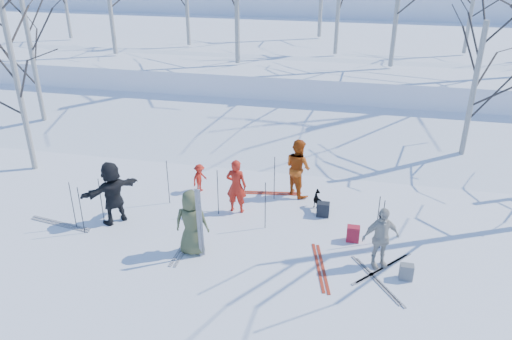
% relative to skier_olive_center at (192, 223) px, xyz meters
% --- Properties ---
extents(ground, '(120.00, 120.00, 0.00)m').
position_rel_skier_olive_center_xyz_m(ground, '(1.10, 0.71, -0.83)').
color(ground, white).
rests_on(ground, ground).
extents(snow_ramp, '(70.00, 9.49, 4.12)m').
position_rel_skier_olive_center_xyz_m(snow_ramp, '(1.10, 7.71, -0.68)').
color(snow_ramp, white).
rests_on(snow_ramp, ground).
extents(snow_plateau, '(70.00, 18.00, 2.20)m').
position_rel_skier_olive_center_xyz_m(snow_plateau, '(1.10, 17.71, 0.17)').
color(snow_plateau, white).
rests_on(snow_plateau, ground).
extents(skier_olive_center, '(0.86, 0.60, 1.66)m').
position_rel_skier_olive_center_xyz_m(skier_olive_center, '(0.00, 0.00, 0.00)').
color(skier_olive_center, '#474E2F').
rests_on(skier_olive_center, ground).
extents(skier_red_north, '(0.59, 0.40, 1.57)m').
position_rel_skier_olive_center_xyz_m(skier_red_north, '(0.56, 2.15, -0.05)').
color(skier_red_north, '#B61D11').
rests_on(skier_red_north, ground).
extents(skier_redor_behind, '(1.07, 1.06, 1.75)m').
position_rel_skier_olive_center_xyz_m(skier_redor_behind, '(2.08, 3.52, 0.04)').
color(skier_redor_behind, '#B3440D').
rests_on(skier_redor_behind, ground).
extents(skier_red_seated, '(0.52, 0.65, 0.88)m').
position_rel_skier_olive_center_xyz_m(skier_red_seated, '(-0.81, 3.09, -0.39)').
color(skier_red_seated, '#B61D11').
rests_on(skier_red_seated, ground).
extents(skier_cream_east, '(0.97, 0.71, 1.53)m').
position_rel_skier_olive_center_xyz_m(skier_cream_east, '(4.41, 0.36, -0.06)').
color(skier_cream_east, beige).
rests_on(skier_cream_east, ground).
extents(skier_grey_west, '(1.40, 1.60, 1.75)m').
position_rel_skier_olive_center_xyz_m(skier_grey_west, '(-2.51, 0.94, 0.04)').
color(skier_grey_west, black).
rests_on(skier_grey_west, ground).
extents(dog, '(0.56, 0.68, 0.52)m').
position_rel_skier_olive_center_xyz_m(dog, '(2.82, 2.69, -0.57)').
color(dog, black).
rests_on(dog, ground).
extents(upright_ski_left, '(0.08, 0.16, 1.90)m').
position_rel_skier_olive_center_xyz_m(upright_ski_left, '(0.25, -0.20, 0.12)').
color(upright_ski_left, silver).
rests_on(upright_ski_left, ground).
extents(upright_ski_right, '(0.10, 0.23, 1.89)m').
position_rel_skier_olive_center_xyz_m(upright_ski_right, '(0.30, -0.17, 0.12)').
color(upright_ski_right, silver).
rests_on(upright_ski_right, ground).
extents(ski_pair_a, '(1.95, 2.08, 0.02)m').
position_rel_skier_olive_center_xyz_m(ski_pair_a, '(4.40, -0.23, -0.82)').
color(ski_pair_a, silver).
rests_on(ski_pair_a, ground).
extents(ski_pair_b, '(1.03, 1.99, 0.02)m').
position_rel_skier_olive_center_xyz_m(ski_pair_b, '(3.11, -0.01, -0.82)').
color(ski_pair_b, '#A42A17').
rests_on(ski_pair_b, ground).
extents(ski_pair_c, '(0.20, 1.90, 0.02)m').
position_rel_skier_olive_center_xyz_m(ski_pair_c, '(-0.29, 0.24, -0.82)').
color(ski_pair_c, silver).
rests_on(ski_pair_c, ground).
extents(ski_pair_d, '(0.81, 1.96, 0.02)m').
position_rel_skier_olive_center_xyz_m(ski_pair_d, '(-3.90, 0.48, -0.82)').
color(ski_pair_d, silver).
rests_on(ski_pair_d, ground).
extents(ski_pair_e, '(0.73, 1.96, 0.02)m').
position_rel_skier_olive_center_xyz_m(ski_pair_e, '(1.26, 3.38, -0.82)').
color(ski_pair_e, '#A42A17').
rests_on(ski_pair_e, ground).
extents(ski_pair_f, '(2.08, 2.10, 0.02)m').
position_rel_skier_olive_center_xyz_m(ski_pair_f, '(4.53, 0.24, -0.82)').
color(ski_pair_f, silver).
rests_on(ski_pair_f, ground).
extents(ski_pole_a, '(0.02, 0.02, 1.34)m').
position_rel_skier_olive_center_xyz_m(ski_pole_a, '(1.95, 3.42, -0.16)').
color(ski_pole_a, black).
rests_on(ski_pole_a, ground).
extents(ski_pole_b, '(0.02, 0.02, 1.34)m').
position_rel_skier_olive_center_xyz_m(ski_pole_b, '(1.46, 3.08, -0.16)').
color(ski_pole_b, black).
rests_on(ski_pole_b, ground).
extents(ski_pole_c, '(0.02, 0.02, 1.34)m').
position_rel_skier_olive_center_xyz_m(ski_pole_c, '(-3.04, 0.22, -0.16)').
color(ski_pole_c, black).
rests_on(ski_pole_c, ground).
extents(ski_pole_d, '(0.02, 0.02, 1.34)m').
position_rel_skier_olive_center_xyz_m(ski_pole_d, '(1.51, 1.44, -0.16)').
color(ski_pole_d, black).
rests_on(ski_pole_d, ground).
extents(ski_pole_e, '(0.02, 0.02, 1.34)m').
position_rel_skier_olive_center_xyz_m(ski_pole_e, '(4.36, 1.30, -0.16)').
color(ski_pole_e, black).
rests_on(ski_pole_e, ground).
extents(ski_pole_f, '(0.02, 0.02, 1.34)m').
position_rel_skier_olive_center_xyz_m(ski_pole_f, '(4.46, 1.12, -0.16)').
color(ski_pole_f, black).
rests_on(ski_pole_f, ground).
extents(ski_pole_g, '(0.02, 0.02, 1.34)m').
position_rel_skier_olive_center_xyz_m(ski_pole_g, '(-1.45, 2.20, -0.16)').
color(ski_pole_g, black).
rests_on(ski_pole_g, ground).
extents(ski_pole_h, '(0.02, 0.02, 1.34)m').
position_rel_skier_olive_center_xyz_m(ski_pole_h, '(0.10, 1.89, -0.16)').
color(ski_pole_h, black).
rests_on(ski_pole_h, ground).
extents(ski_pole_i, '(0.02, 0.02, 1.34)m').
position_rel_skier_olive_center_xyz_m(ski_pole_i, '(-3.40, 0.43, -0.16)').
color(ski_pole_i, black).
rests_on(ski_pole_i, ground).
extents(ski_pole_j, '(0.02, 0.02, 1.34)m').
position_rel_skier_olive_center_xyz_m(ski_pole_j, '(-2.76, 0.77, -0.16)').
color(ski_pole_j, black).
rests_on(ski_pole_j, ground).
extents(backpack_red, '(0.32, 0.22, 0.42)m').
position_rel_skier_olive_center_xyz_m(backpack_red, '(3.80, 1.29, -0.62)').
color(backpack_red, '#A5192A').
rests_on(backpack_red, ground).
extents(backpack_grey, '(0.30, 0.20, 0.38)m').
position_rel_skier_olive_center_xyz_m(backpack_grey, '(5.03, -0.03, -0.64)').
color(backpack_grey, slate).
rests_on(backpack_grey, ground).
extents(backpack_dark, '(0.34, 0.24, 0.40)m').
position_rel_skier_olive_center_xyz_m(backpack_dark, '(2.95, 2.39, -0.63)').
color(backpack_dark, black).
rests_on(backpack_dark, ground).
extents(birch_plateau_d, '(3.67, 3.67, 4.39)m').
position_rel_skier_olive_center_xyz_m(birch_plateau_d, '(8.10, 14.33, 3.56)').
color(birch_plateau_d, silver).
rests_on(birch_plateau_d, snow_plateau).
extents(birch_edge_a, '(4.35, 4.35, 5.35)m').
position_rel_skier_olive_center_xyz_m(birch_edge_a, '(-6.68, 3.50, 1.85)').
color(birch_edge_a, silver).
rests_on(birch_edge_a, ground).
extents(birch_edge_d, '(4.31, 4.31, 5.31)m').
position_rel_skier_olive_center_xyz_m(birch_edge_d, '(-8.22, 6.56, 1.82)').
color(birch_edge_d, silver).
rests_on(birch_edge_d, ground).
extents(birch_edge_e, '(3.94, 3.94, 4.77)m').
position_rel_skier_olive_center_xyz_m(birch_edge_e, '(7.12, 6.51, 1.55)').
color(birch_edge_e, silver).
rests_on(birch_edge_e, ground).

